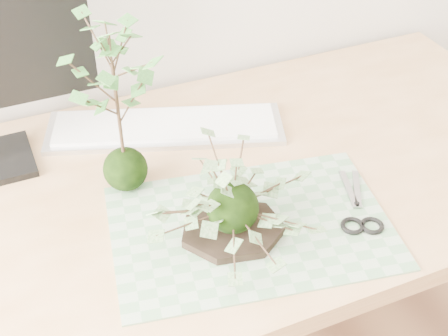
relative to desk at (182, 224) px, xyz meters
The scene contains 7 objects.
desk is the anchor object (origin of this frame).
cutting_mat 0.19m from the desk, 61.86° to the right, with size 0.47×0.32×0.00m, color #619366.
stone_dish 0.18m from the desk, 74.66° to the right, with size 0.18×0.18×0.01m, color black.
ivy_kokedama 0.24m from the desk, 74.66° to the right, with size 0.28×0.28×0.17m.
maple_kokedama 0.34m from the desk, 151.96° to the left, with size 0.24×0.24×0.34m.
keyboard 0.21m from the desk, 78.96° to the left, with size 0.50×0.29×0.02m.
scissors 0.35m from the desk, 37.27° to the right, with size 0.09×0.17×0.01m.
Camera 1 is at (-0.32, 0.40, 1.49)m, focal length 50.00 mm.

